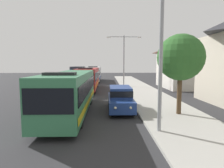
{
  "coord_description": "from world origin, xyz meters",
  "views": [
    {
      "loc": [
        1.32,
        -0.73,
        3.68
      ],
      "look_at": [
        1.85,
        18.16,
        1.71
      ],
      "focal_mm": 31.03,
      "sensor_mm": 36.0,
      "label": 1
    }
  ],
  "objects_px": {
    "bus_middle": "(94,73)",
    "box_truck_oncoming": "(77,74)",
    "bus_lead": "(72,91)",
    "white_suv": "(120,98)",
    "streetlamp_mid": "(124,55)",
    "streetlamp_near": "(161,35)",
    "roadside_tree": "(181,58)",
    "bus_second_in_line": "(88,78)"
  },
  "relations": [
    {
      "from": "bus_middle",
      "to": "white_suv",
      "type": "bearing_deg",
      "value": -81.88
    },
    {
      "from": "streetlamp_near",
      "to": "roadside_tree",
      "type": "bearing_deg",
      "value": 55.78
    },
    {
      "from": "bus_second_in_line",
      "to": "streetlamp_mid",
      "type": "relative_size",
      "value": 1.36
    },
    {
      "from": "box_truck_oncoming",
      "to": "roadside_tree",
      "type": "bearing_deg",
      "value": -66.95
    },
    {
      "from": "bus_lead",
      "to": "streetlamp_near",
      "type": "height_order",
      "value": "streetlamp_near"
    },
    {
      "from": "streetlamp_mid",
      "to": "roadside_tree",
      "type": "bearing_deg",
      "value": -82.46
    },
    {
      "from": "white_suv",
      "to": "streetlamp_mid",
      "type": "xyz_separation_m",
      "value": [
        1.7,
        16.1,
        4.0
      ]
    },
    {
      "from": "bus_middle",
      "to": "bus_second_in_line",
      "type": "bearing_deg",
      "value": -90.0
    },
    {
      "from": "streetlamp_near",
      "to": "roadside_tree",
      "type": "relative_size",
      "value": 1.44
    },
    {
      "from": "box_truck_oncoming",
      "to": "streetlamp_mid",
      "type": "bearing_deg",
      "value": -43.39
    },
    {
      "from": "bus_lead",
      "to": "white_suv",
      "type": "relative_size",
      "value": 2.31
    },
    {
      "from": "bus_lead",
      "to": "streetlamp_mid",
      "type": "height_order",
      "value": "streetlamp_mid"
    },
    {
      "from": "bus_lead",
      "to": "streetlamp_mid",
      "type": "relative_size",
      "value": 1.45
    },
    {
      "from": "bus_second_in_line",
      "to": "streetlamp_near",
      "type": "relative_size",
      "value": 1.35
    },
    {
      "from": "white_suv",
      "to": "roadside_tree",
      "type": "distance_m",
      "value": 5.34
    },
    {
      "from": "bus_second_in_line",
      "to": "box_truck_oncoming",
      "type": "distance_m",
      "value": 12.21
    },
    {
      "from": "streetlamp_near",
      "to": "roadside_tree",
      "type": "xyz_separation_m",
      "value": [
        2.35,
        3.45,
        -1.02
      ]
    },
    {
      "from": "streetlamp_near",
      "to": "streetlamp_mid",
      "type": "bearing_deg",
      "value": 90.0
    },
    {
      "from": "bus_lead",
      "to": "streetlamp_near",
      "type": "bearing_deg",
      "value": -39.77
    },
    {
      "from": "white_suv",
      "to": "streetlamp_near",
      "type": "distance_m",
      "value": 6.75
    },
    {
      "from": "bus_middle",
      "to": "streetlamp_mid",
      "type": "height_order",
      "value": "streetlamp_mid"
    },
    {
      "from": "streetlamp_near",
      "to": "bus_second_in_line",
      "type": "bearing_deg",
      "value": 107.0
    },
    {
      "from": "white_suv",
      "to": "streetlamp_mid",
      "type": "bearing_deg",
      "value": 83.97
    },
    {
      "from": "bus_second_in_line",
      "to": "box_truck_oncoming",
      "type": "height_order",
      "value": "bus_second_in_line"
    },
    {
      "from": "bus_second_in_line",
      "to": "white_suv",
      "type": "relative_size",
      "value": 2.16
    },
    {
      "from": "box_truck_oncoming",
      "to": "streetlamp_near",
      "type": "height_order",
      "value": "streetlamp_near"
    },
    {
      "from": "white_suv",
      "to": "box_truck_oncoming",
      "type": "height_order",
      "value": "box_truck_oncoming"
    },
    {
      "from": "white_suv",
      "to": "box_truck_oncoming",
      "type": "distance_m",
      "value": 25.32
    },
    {
      "from": "white_suv",
      "to": "roadside_tree",
      "type": "xyz_separation_m",
      "value": [
        4.05,
        -1.63,
        3.08
      ]
    },
    {
      "from": "roadside_tree",
      "to": "bus_second_in_line",
      "type": "bearing_deg",
      "value": 118.6
    },
    {
      "from": "bus_second_in_line",
      "to": "streetlamp_mid",
      "type": "height_order",
      "value": "streetlamp_mid"
    },
    {
      "from": "bus_second_in_line",
      "to": "white_suv",
      "type": "height_order",
      "value": "bus_second_in_line"
    },
    {
      "from": "bus_second_in_line",
      "to": "bus_lead",
      "type": "bearing_deg",
      "value": -90.0
    },
    {
      "from": "white_suv",
      "to": "bus_middle",
      "type": "bearing_deg",
      "value": 98.12
    },
    {
      "from": "streetlamp_mid",
      "to": "roadside_tree",
      "type": "height_order",
      "value": "streetlamp_mid"
    },
    {
      "from": "bus_lead",
      "to": "white_suv",
      "type": "xyz_separation_m",
      "value": [
        3.7,
        0.59,
        -0.66
      ]
    },
    {
      "from": "bus_middle",
      "to": "streetlamp_near",
      "type": "relative_size",
      "value": 1.45
    },
    {
      "from": "streetlamp_near",
      "to": "bus_middle",
      "type": "bearing_deg",
      "value": 99.87
    },
    {
      "from": "bus_lead",
      "to": "bus_middle",
      "type": "distance_m",
      "value": 26.52
    },
    {
      "from": "bus_lead",
      "to": "box_truck_oncoming",
      "type": "height_order",
      "value": "bus_lead"
    },
    {
      "from": "bus_middle",
      "to": "box_truck_oncoming",
      "type": "bearing_deg",
      "value": -154.01
    },
    {
      "from": "streetlamp_near",
      "to": "roadside_tree",
      "type": "height_order",
      "value": "streetlamp_near"
    }
  ]
}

